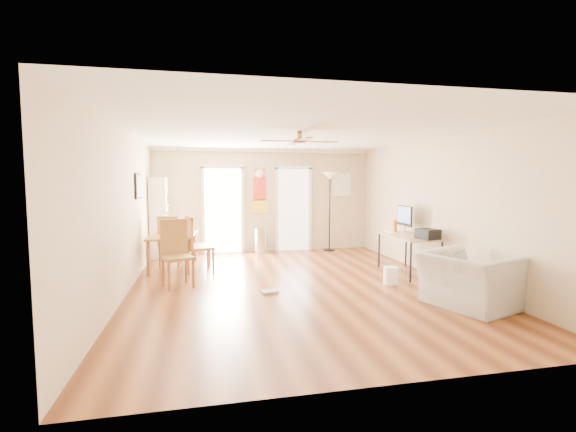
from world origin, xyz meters
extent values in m
plane|color=brown|center=(0.00, 0.00, 0.00)|extent=(7.00, 7.00, 0.00)
cube|color=red|center=(-0.13, 3.48, 1.55)|extent=(0.46, 0.03, 1.10)
cube|color=white|center=(2.05, 3.47, 1.70)|extent=(0.50, 0.04, 0.60)
cube|color=black|center=(-2.73, 1.40, 1.70)|extent=(0.04, 0.66, 0.48)
cylinder|color=silver|center=(-0.15, 3.22, 0.31)|extent=(0.33, 0.33, 0.62)
cube|color=white|center=(2.20, 0.90, 0.75)|extent=(0.18, 0.45, 0.02)
cube|color=black|center=(2.45, -0.09, 0.84)|extent=(0.38, 0.42, 0.19)
cylinder|color=#E75914|center=(2.30, 0.90, 0.87)|extent=(0.09, 0.09, 0.26)
cylinder|color=white|center=(1.67, -0.25, 0.15)|extent=(0.31, 0.31, 0.30)
cube|color=#999994|center=(-0.51, -0.38, 0.02)|extent=(0.28, 0.23, 0.04)
imported|color=#ADADA8|center=(2.15, -1.68, 0.39)|extent=(1.36, 1.46, 0.77)
camera|label=1|loc=(-1.53, -6.64, 1.80)|focal=25.09mm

